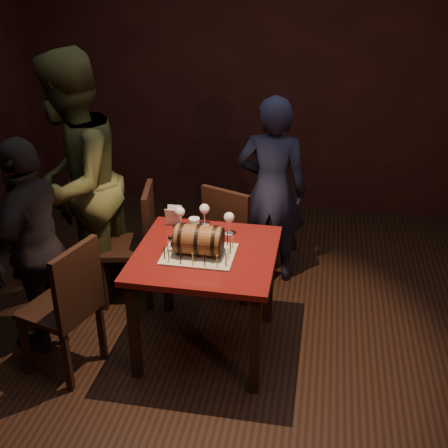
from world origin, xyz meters
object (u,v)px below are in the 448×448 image
object	(u,v)px
person_left_rear	(74,184)
barrel_cake	(199,240)
pub_table	(206,266)
chair_back	(232,235)
wine_glass_mid	(204,210)
person_back	(272,191)
wine_glass_right	(229,218)
pint_of_ale	(194,229)
chair_left_rear	(137,239)
person_left_front	(36,246)
wine_glass_left	(180,213)
chair_left_front	(68,303)

from	to	relation	value
person_left_rear	barrel_cake	bearing A→B (deg)	66.06
pub_table	chair_back	distance (m)	0.70
wine_glass_mid	person_left_rear	world-z (taller)	person_left_rear
wine_glass_mid	person_back	distance (m)	0.78
barrel_cake	wine_glass_right	size ratio (longest dim) A/B	2.18
wine_glass_right	pint_of_ale	xyz separation A→B (m)	(-0.21, -0.11, -0.05)
chair_left_rear	person_left_front	world-z (taller)	person_left_front
chair_left_rear	person_back	bearing A→B (deg)	28.85
pint_of_ale	chair_back	world-z (taller)	chair_back
pub_table	person_left_front	size ratio (longest dim) A/B	0.60
person_back	pint_of_ale	bearing A→B (deg)	66.14
wine_glass_mid	pint_of_ale	bearing A→B (deg)	-96.16
wine_glass_left	person_left_rear	xyz separation A→B (m)	(-0.83, 0.15, 0.09)
chair_left_rear	person_left_front	bearing A→B (deg)	-126.87
barrel_cake	wine_glass_left	distance (m)	0.40
wine_glass_mid	chair_back	distance (m)	0.49
person_back	chair_left_rear	bearing A→B (deg)	31.00
wine_glass_mid	wine_glass_right	size ratio (longest dim) A/B	1.00
pub_table	person_left_rear	distance (m)	1.20
barrel_cake	chair_left_rear	bearing A→B (deg)	137.89
chair_left_front	person_left_front	distance (m)	0.48
wine_glass_left	wine_glass_mid	world-z (taller)	same
wine_glass_left	chair_back	bearing A→B (deg)	52.71
pub_table	person_left_rear	xyz separation A→B (m)	(-1.07, 0.44, 0.32)
chair_left_rear	wine_glass_left	bearing A→B (deg)	-27.49
pint_of_ale	wine_glass_right	bearing A→B (deg)	26.83
pub_table	wine_glass_right	size ratio (longest dim) A/B	5.59
chair_left_rear	person_left_rear	distance (m)	0.61
person_left_front	chair_back	bearing A→B (deg)	129.39
wine_glass_mid	person_back	world-z (taller)	person_back
barrel_cake	chair_left_rear	distance (m)	0.89
chair_left_rear	person_back	world-z (taller)	person_back
pub_table	chair_left_rear	size ratio (longest dim) A/B	0.97
person_left_rear	wine_glass_left	bearing A→B (deg)	81.35
pub_table	wine_glass_right	world-z (taller)	wine_glass_right
person_back	person_left_rear	world-z (taller)	person_left_rear
barrel_cake	chair_left_front	size ratio (longest dim) A/B	0.38
wine_glass_mid	pint_of_ale	distance (m)	0.22
chair_left_rear	pint_of_ale	bearing A→B (deg)	-32.54
wine_glass_left	pint_of_ale	world-z (taller)	wine_glass_left
pint_of_ale	chair_left_rear	world-z (taller)	chair_left_rear
pub_table	barrel_cake	xyz separation A→B (m)	(-0.03, -0.05, 0.22)
pub_table	wine_glass_mid	bearing A→B (deg)	103.13
barrel_cake	wine_glass_mid	world-z (taller)	barrel_cake
wine_glass_mid	person_back	xyz separation A→B (m)	(0.40, 0.66, -0.10)
pub_table	person_back	xyz separation A→B (m)	(0.31, 1.03, 0.13)
pint_of_ale	chair_back	distance (m)	0.63
barrel_cake	person_left_front	bearing A→B (deg)	-176.22
pub_table	pint_of_ale	distance (m)	0.27
person_left_rear	person_left_front	size ratio (longest dim) A/B	1.29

